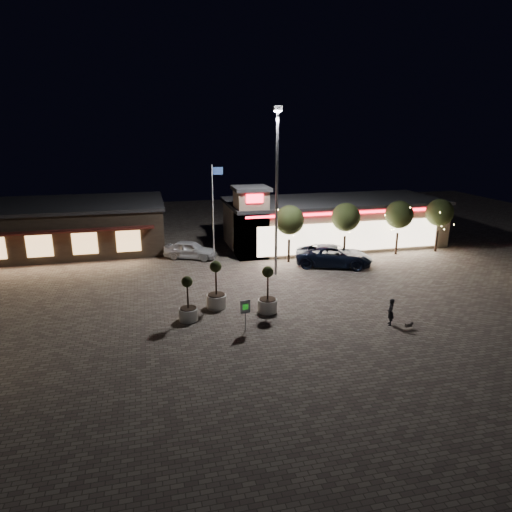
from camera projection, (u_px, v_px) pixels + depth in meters
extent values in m
plane|color=#72675C|center=(280.00, 318.00, 27.17)|extent=(90.00, 90.00, 0.00)
cube|color=tan|center=(333.00, 223.00, 43.82)|extent=(20.00, 8.00, 4.00)
cube|color=#262628|center=(334.00, 201.00, 43.22)|extent=(20.40, 8.40, 0.30)
cube|color=#FFE4BF|center=(351.00, 237.00, 40.15)|extent=(17.00, 0.12, 2.60)
cube|color=red|center=(352.00, 213.00, 39.53)|extent=(19.00, 0.10, 0.18)
cube|color=tan|center=(251.00, 224.00, 39.07)|extent=(2.60, 2.60, 5.80)
cube|color=#262628|center=(251.00, 188.00, 38.23)|extent=(3.00, 3.00, 0.30)
cube|color=red|center=(255.00, 199.00, 37.15)|extent=(1.40, 0.10, 0.70)
cube|color=#382D23|center=(74.00, 227.00, 42.10)|extent=(16.00, 10.00, 4.00)
cube|color=#262628|center=(71.00, 204.00, 41.50)|extent=(16.40, 10.40, 0.30)
cube|color=#591E19|center=(63.00, 231.00, 36.83)|extent=(14.40, 0.80, 0.15)
cube|color=#FFBE72|center=(39.00, 246.00, 37.04)|extent=(2.00, 0.12, 1.80)
cube|color=#FFBE72|center=(85.00, 244.00, 37.84)|extent=(2.00, 0.12, 1.80)
cube|color=#FFBE72|center=(129.00, 241.00, 38.63)|extent=(2.00, 0.12, 1.80)
cylinder|color=gray|center=(277.00, 197.00, 33.42)|extent=(0.20, 0.20, 12.00)
cube|color=gray|center=(278.00, 108.00, 31.70)|extent=(0.60, 0.40, 0.35)
cube|color=white|center=(278.00, 111.00, 31.76)|extent=(0.45, 0.30, 0.08)
cylinder|color=white|center=(213.00, 214.00, 37.74)|extent=(0.10, 0.10, 8.00)
cube|color=navy|center=(217.00, 171.00, 36.87)|extent=(0.90, 0.04, 0.60)
cylinder|color=#332319|center=(289.00, 251.00, 38.08)|extent=(0.20, 0.20, 1.92)
sphere|color=#2D3819|center=(289.00, 220.00, 37.35)|extent=(2.42, 2.42, 2.42)
cylinder|color=#332319|center=(344.00, 247.00, 39.22)|extent=(0.20, 0.20, 1.92)
sphere|color=#2D3819|center=(346.00, 217.00, 38.49)|extent=(2.42, 2.42, 2.42)
cylinder|color=#332319|center=(397.00, 244.00, 40.35)|extent=(0.20, 0.20, 1.92)
sphere|color=#2D3819|center=(399.00, 215.00, 39.63)|extent=(2.42, 2.42, 2.42)
cylinder|color=#332319|center=(436.00, 241.00, 41.26)|extent=(0.20, 0.20, 1.92)
sphere|color=#2D3819|center=(440.00, 213.00, 40.54)|extent=(2.42, 2.42, 2.42)
imported|color=black|center=(334.00, 256.00, 37.03)|extent=(6.78, 4.88, 1.71)
imported|color=silver|center=(190.00, 250.00, 39.14)|extent=(4.84, 3.49, 1.53)
imported|color=black|center=(391.00, 312.00, 26.10)|extent=(0.53, 0.66, 1.57)
cube|color=#59514C|center=(408.00, 325.00, 25.69)|extent=(0.40, 0.19, 0.20)
sphere|color=#59514C|center=(412.00, 323.00, 25.74)|extent=(0.18, 0.18, 0.18)
cylinder|color=silver|center=(217.00, 301.00, 28.68)|extent=(1.25, 1.25, 0.83)
cylinder|color=black|center=(216.00, 295.00, 28.56)|extent=(1.08, 1.08, 0.06)
cylinder|color=#332319|center=(216.00, 280.00, 28.29)|extent=(0.10, 0.10, 1.87)
sphere|color=#2D3819|center=(216.00, 267.00, 28.05)|extent=(0.73, 0.73, 0.73)
cylinder|color=silver|center=(188.00, 314.00, 26.80)|extent=(1.11, 1.11, 0.74)
cylinder|color=black|center=(188.00, 308.00, 26.69)|extent=(0.96, 0.96, 0.06)
cylinder|color=#332319|center=(188.00, 294.00, 26.45)|extent=(0.09, 0.09, 1.67)
sphere|color=#2D3819|center=(187.00, 282.00, 26.24)|extent=(0.65, 0.65, 0.65)
cylinder|color=silver|center=(268.00, 306.00, 28.03)|extent=(1.19, 1.19, 0.80)
cylinder|color=black|center=(268.00, 299.00, 27.91)|extent=(1.03, 1.03, 0.06)
cylinder|color=#332319|center=(268.00, 285.00, 27.65)|extent=(0.10, 0.10, 1.79)
sphere|color=#2D3819|center=(268.00, 272.00, 27.42)|extent=(0.70, 0.70, 0.70)
cylinder|color=gray|center=(245.00, 321.00, 25.48)|extent=(0.07, 0.07, 1.08)
cube|color=white|center=(245.00, 307.00, 25.24)|extent=(0.59, 0.15, 0.77)
cube|color=#1A9C1A|center=(245.00, 307.00, 25.21)|extent=(0.32, 0.07, 0.32)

